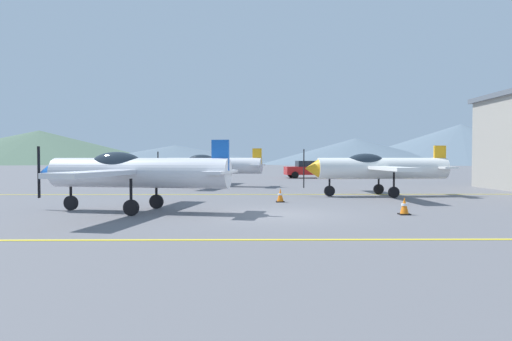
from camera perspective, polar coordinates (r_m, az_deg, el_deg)
The scene contains 13 objects.
ground_plane at distance 15.23m, azimuth 2.89°, elevation -5.60°, with size 400.00×400.00×0.00m, color slate.
apron_line_near at distance 10.63m, azimuth 4.46°, elevation -8.75°, with size 80.00×0.16×0.01m, color yellow.
apron_line_far at distance 23.40m, azimuth 1.65°, elevation -3.05°, with size 80.00×0.16×0.01m, color yellow.
airplane_near at distance 16.51m, azimuth -15.46°, elevation -0.14°, with size 7.39×8.44×2.53m.
airplane_mid at distance 23.18m, azimuth 15.06°, elevation 0.36°, with size 7.33×8.44×2.53m.
airplane_far at distance 30.26m, azimuth -5.90°, elevation 0.70°, with size 7.39×8.43×2.53m.
car_sedan at distance 42.65m, azimuth 6.63°, elevation 0.19°, with size 4.48×2.41×1.62m.
traffic_cone_front at distance 19.44m, azimuth 3.09°, elevation -3.17°, with size 0.36×0.36×0.59m.
traffic_cone_side at distance 15.95m, azimuth 18.28°, elevation -4.31°, with size 0.36×0.36×0.59m.
hill_left at distance 168.73m, azimuth -25.75°, elevation 2.71°, with size 88.50×88.50×11.08m, color #4C6651.
hill_centerleft at distance 153.98m, azimuth -10.16°, elevation 2.04°, with size 68.43×68.43×6.09m, color slate.
hill_centerright at distance 133.37m, azimuth 12.51°, elevation 2.40°, with size 55.26×55.26×7.53m, color slate.
hill_right at distance 153.99m, azimuth 24.48°, elevation 3.07°, with size 77.60×77.60×12.30m, color slate.
Camera 1 is at (-0.93, -15.08, 1.92)m, focal length 31.57 mm.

